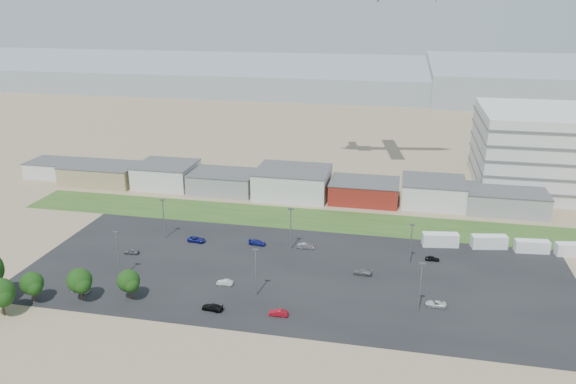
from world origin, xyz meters
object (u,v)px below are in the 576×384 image
(box_trailer_a, at_px, (440,240))
(parked_car_13, at_px, (278,313))
(parked_car_10, at_px, (79,289))
(parked_car_3, at_px, (212,307))
(parked_car_4, at_px, (225,282))
(parked_car_11, at_px, (306,246))
(parked_car_12, at_px, (362,272))
(parked_car_5, at_px, (132,251))
(parked_car_6, at_px, (257,242))
(parked_car_8, at_px, (432,258))
(parked_car_9, at_px, (197,239))
(parked_car_0, at_px, (436,304))

(box_trailer_a, height_order, parked_car_13, box_trailer_a)
(parked_car_10, height_order, parked_car_13, parked_car_10)
(parked_car_3, height_order, parked_car_4, parked_car_3)
(parked_car_10, distance_m, parked_car_13, 42.38)
(parked_car_10, xyz_separation_m, parked_car_11, (42.07, 30.58, -0.00))
(parked_car_3, bearing_deg, parked_car_10, -85.02)
(box_trailer_a, xyz_separation_m, parked_car_13, (-31.64, -39.54, -1.00))
(parked_car_4, xyz_separation_m, parked_car_12, (28.14, 10.70, 0.03))
(parked_car_12, bearing_deg, parked_car_5, -86.47)
(parked_car_3, height_order, parked_car_10, parked_car_10)
(parked_car_4, height_order, parked_car_5, parked_car_5)
(parked_car_6, relative_size, parked_car_13, 1.15)
(parked_car_4, height_order, parked_car_12, parked_car_12)
(parked_car_6, height_order, parked_car_8, parked_car_6)
(box_trailer_a, bearing_deg, parked_car_9, -178.83)
(box_trailer_a, height_order, parked_car_3, box_trailer_a)
(parked_car_4, bearing_deg, parked_car_10, -74.92)
(parked_car_12, bearing_deg, box_trailer_a, 140.80)
(parked_car_0, bearing_deg, parked_car_11, -124.87)
(parked_car_11, xyz_separation_m, parked_car_12, (14.61, -10.91, -0.05))
(parked_car_0, bearing_deg, box_trailer_a, 176.85)
(box_trailer_a, distance_m, parked_car_3, 60.11)
(parked_car_9, distance_m, parked_car_12, 42.92)
(parked_car_0, relative_size, parked_car_3, 0.92)
(parked_car_10, bearing_deg, parked_car_12, -63.25)
(parked_car_12, bearing_deg, parked_car_0, 58.18)
(parked_car_8, height_order, parked_car_12, parked_car_12)
(parked_car_13, bearing_deg, box_trailer_a, 139.74)
(parked_car_5, distance_m, parked_car_8, 70.71)
(parked_car_9, height_order, parked_car_11, parked_car_11)
(parked_car_6, bearing_deg, parked_car_12, -106.28)
(parked_car_5, bearing_deg, parked_car_9, 125.58)
(parked_car_6, bearing_deg, box_trailer_a, -73.57)
(parked_car_8, bearing_deg, parked_car_0, 177.96)
(parked_car_10, height_order, parked_car_12, parked_car_10)
(parked_car_9, bearing_deg, parked_car_3, -148.76)
(parked_car_0, distance_m, parked_car_4, 43.40)
(parked_car_4, bearing_deg, parked_car_13, 52.79)
(parked_car_5, distance_m, parked_car_10, 19.14)
(parked_car_4, distance_m, parked_car_6, 21.25)
(parked_car_5, relative_size, parked_car_6, 0.82)
(parked_car_6, distance_m, parked_car_8, 41.91)
(parked_car_0, relative_size, parked_car_8, 1.23)
(parked_car_8, relative_size, parked_car_12, 0.78)
(parked_car_9, height_order, parked_car_12, parked_car_9)
(parked_car_5, bearing_deg, box_trailer_a, 103.38)
(parked_car_3, distance_m, parked_car_10, 29.37)
(box_trailer_a, distance_m, parked_car_10, 83.61)
(parked_car_3, bearing_deg, parked_car_13, 100.41)
(box_trailer_a, relative_size, parked_car_12, 2.08)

